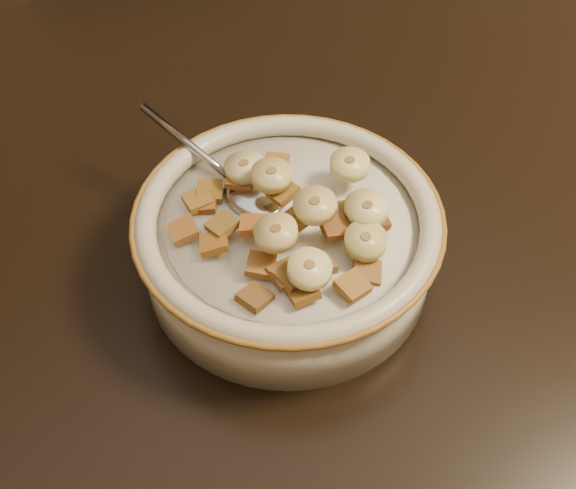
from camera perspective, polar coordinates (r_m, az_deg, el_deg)
floor at (r=1.36m, az=3.91°, el=-18.52°), size 4.00×4.50×0.10m
table at (r=0.71m, az=7.19°, el=6.08°), size 1.42×0.93×0.04m
chair at (r=1.31m, az=-5.36°, el=16.13°), size 0.58×0.58×0.99m
cereal_bowl at (r=0.57m, az=-0.00°, el=-0.18°), size 0.23×0.23×0.05m
milk at (r=0.55m, az=-0.00°, el=1.66°), size 0.19×0.19×0.00m
spoon at (r=0.56m, az=-2.73°, el=3.79°), size 0.05×0.06×0.01m
cereal_square_0 at (r=0.50m, az=0.14°, el=-2.44°), size 0.02×0.02×0.01m
cereal_square_1 at (r=0.57m, az=-3.88°, el=5.22°), size 0.03×0.03×0.01m
cereal_square_2 at (r=0.55m, az=5.07°, el=2.72°), size 0.03×0.03×0.01m
cereal_square_3 at (r=0.52m, az=0.73°, el=2.09°), size 0.02×0.02×0.01m
cereal_square_4 at (r=0.54m, az=-0.41°, el=4.19°), size 0.02×0.02×0.01m
cereal_square_5 at (r=0.53m, az=-5.89°, el=0.12°), size 0.03×0.03×0.01m
cereal_square_6 at (r=0.53m, az=-2.73°, el=1.55°), size 0.03×0.03×0.01m
cereal_square_7 at (r=0.53m, az=3.73°, el=1.35°), size 0.03×0.03×0.01m
cereal_square_8 at (r=0.53m, az=-5.20°, el=1.55°), size 0.02×0.02×0.01m
cereal_square_9 at (r=0.50m, az=1.17°, el=-3.81°), size 0.02×0.02×0.01m
cereal_square_10 at (r=0.50m, az=5.14°, el=-3.28°), size 0.02×0.02×0.01m
cereal_square_11 at (r=0.51m, az=-2.15°, el=-1.63°), size 0.03×0.03×0.01m
cereal_square_12 at (r=0.51m, az=2.50°, el=-1.62°), size 0.03×0.03×0.01m
cereal_square_13 at (r=0.56m, az=-7.13°, el=3.48°), size 0.02×0.02×0.01m
cereal_square_14 at (r=0.52m, az=6.26°, el=-2.14°), size 0.03×0.03×0.01m
cereal_square_15 at (r=0.56m, az=-6.72°, el=3.33°), size 0.03×0.03×0.01m
cereal_square_16 at (r=0.54m, az=-8.28°, el=1.14°), size 0.03×0.02×0.01m
cereal_square_17 at (r=0.55m, az=6.81°, el=1.97°), size 0.03×0.03×0.01m
cereal_square_18 at (r=0.59m, az=-0.90°, el=6.46°), size 0.03×0.03×0.01m
cereal_square_19 at (r=0.51m, az=-0.23°, el=-2.35°), size 0.02×0.02×0.01m
cereal_square_20 at (r=0.57m, az=-6.23°, el=4.23°), size 0.03×0.03×0.01m
cereal_square_21 at (r=0.50m, az=-2.64°, el=-4.19°), size 0.02×0.02×0.01m
banana_slice_0 at (r=0.54m, az=6.10°, el=2.90°), size 0.04×0.04×0.01m
banana_slice_1 at (r=0.54m, az=-1.31°, el=5.48°), size 0.04×0.04×0.01m
banana_slice_2 at (r=0.56m, az=4.89°, el=6.32°), size 0.04×0.04×0.01m
banana_slice_3 at (r=0.56m, az=-3.46°, el=6.11°), size 0.04×0.04×0.01m
banana_slice_4 at (r=0.49m, az=1.70°, el=-1.94°), size 0.04×0.04×0.02m
banana_slice_5 at (r=0.50m, az=-0.96°, el=0.93°), size 0.04×0.04×0.01m
banana_slice_6 at (r=0.52m, az=6.14°, el=0.28°), size 0.04×0.04×0.01m
banana_slice_7 at (r=0.53m, az=6.26°, el=2.78°), size 0.04×0.04×0.01m
banana_slice_8 at (r=0.51m, az=2.13°, el=3.09°), size 0.04×0.04×0.01m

